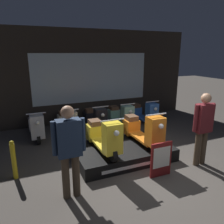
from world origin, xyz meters
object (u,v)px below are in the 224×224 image
object	(u,v)px
person_right_browsing	(203,125)
price_sign_board	(161,159)
scooter_backrow_2	(95,119)
scooter_backrow_1	(67,122)
person_left_browsing	(69,146)
scooter_display_right	(143,130)
street_bollard	(14,160)
scooter_backrow_4	(144,113)
scooter_backrow_0	(36,126)
scooter_backrow_3	(120,116)
scooter_display_left	(103,136)

from	to	relation	value
person_right_browsing	price_sign_board	xyz separation A→B (m)	(-1.08, -0.06, -0.56)
scooter_backrow_2	person_right_browsing	bearing A→B (deg)	-65.78
scooter_backrow_2	price_sign_board	size ratio (longest dim) A/B	2.12
scooter_backrow_1	person_left_browsing	xyz separation A→B (m)	(-0.58, -3.10, 0.60)
scooter_display_right	street_bollard	distance (m)	2.86
scooter_backrow_1	scooter_backrow_4	size ratio (longest dim) A/B	1.00
scooter_backrow_0	person_left_browsing	world-z (taller)	person_left_browsing
scooter_display_right	person_right_browsing	bearing A→B (deg)	-44.62
scooter_backrow_2	person_right_browsing	xyz separation A→B (m)	(1.39, -3.10, 0.58)
scooter_display_right	person_right_browsing	distance (m)	1.34
scooter_backrow_0	scooter_backrow_2	xyz separation A→B (m)	(1.81, 0.00, 0.00)
scooter_display_right	scooter_backrow_1	size ratio (longest dim) A/B	1.00
scooter_backrow_1	scooter_backrow_2	bearing A→B (deg)	0.00
person_right_browsing	scooter_backrow_0	bearing A→B (deg)	135.98
street_bollard	person_left_browsing	bearing A→B (deg)	-47.76
person_left_browsing	person_right_browsing	xyz separation A→B (m)	(2.88, 0.00, -0.02)
scooter_backrow_3	scooter_display_left	bearing A→B (deg)	-123.73
scooter_backrow_3	person_left_browsing	distance (m)	3.96
scooter_backrow_4	price_sign_board	size ratio (longest dim) A/B	2.12
scooter_backrow_2	person_left_browsing	size ratio (longest dim) A/B	0.95
person_right_browsing	scooter_backrow_2	bearing A→B (deg)	114.22
scooter_backrow_2	person_right_browsing	distance (m)	3.44
scooter_backrow_0	price_sign_board	bearing A→B (deg)	-56.09
scooter_backrow_3	price_sign_board	world-z (taller)	scooter_backrow_3
scooter_display_left	person_right_browsing	xyz separation A→B (m)	(1.94, -0.92, 0.29)
scooter_display_left	person_left_browsing	distance (m)	1.35
scooter_backrow_4	person_left_browsing	bearing A→B (deg)	-136.82
scooter_backrow_1	scooter_backrow_4	bearing A→B (deg)	0.00
person_left_browsing	person_right_browsing	distance (m)	2.88
scooter_backrow_2	scooter_backrow_4	bearing A→B (deg)	0.00
scooter_backrow_1	person_left_browsing	world-z (taller)	person_left_browsing
price_sign_board	street_bollard	xyz separation A→B (m)	(-2.70, 1.05, 0.03)
scooter_backrow_2	scooter_backrow_3	bearing A→B (deg)	0.00
scooter_display_right	person_right_browsing	world-z (taller)	person_right_browsing
scooter_display_left	scooter_backrow_3	size ratio (longest dim) A/B	1.00
scooter_display_right	street_bollard	bearing A→B (deg)	178.53
scooter_display_right	price_sign_board	size ratio (longest dim) A/B	2.12
scooter_backrow_3	price_sign_board	xyz separation A→B (m)	(-0.59, -3.16, 0.02)
price_sign_board	person_right_browsing	bearing A→B (deg)	3.24
scooter_display_left	person_left_browsing	bearing A→B (deg)	-135.63
person_right_browsing	scooter_display_right	bearing A→B (deg)	135.38
scooter_backrow_1	person_right_browsing	world-z (taller)	person_right_browsing
person_right_browsing	price_sign_board	distance (m)	1.22
scooter_backrow_1	scooter_backrow_2	xyz separation A→B (m)	(0.91, 0.00, 0.00)
scooter_backrow_1	scooter_backrow_0	bearing A→B (deg)	180.00
price_sign_board	street_bollard	size ratio (longest dim) A/B	0.90
scooter_backrow_4	street_bollard	distance (m)	4.70
scooter_display_left	scooter_backrow_1	bearing A→B (deg)	99.34
scooter_backrow_0	scooter_backrow_2	size ratio (longest dim) A/B	1.00
person_left_browsing	price_sign_board	xyz separation A→B (m)	(1.80, -0.06, -0.58)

